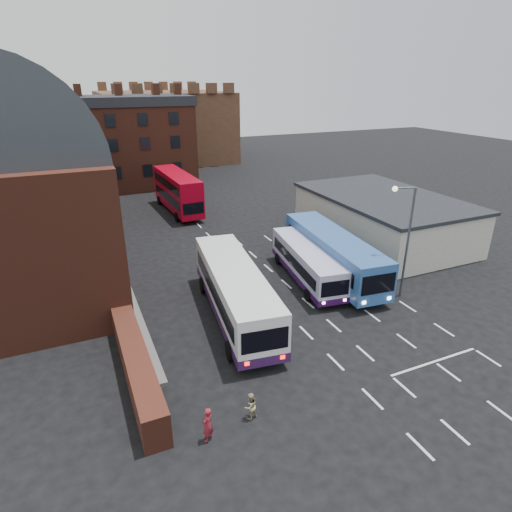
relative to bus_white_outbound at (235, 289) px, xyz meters
name	(u,v)px	position (x,y,z in m)	size (l,w,h in m)	color
ground	(328,354)	(3.25, -5.99, -2.02)	(180.00, 180.00, 0.00)	black
railway_station	(16,173)	(-12.25, 15.01, 5.61)	(12.00, 28.00, 16.00)	#602B1E
forecourt_wall	(137,367)	(-6.95, -3.99, -1.12)	(1.20, 10.00, 1.80)	#602B1E
cream_building	(382,217)	(18.25, 8.01, 0.13)	(10.40, 16.40, 4.25)	beige
brick_terrace	(110,148)	(-2.75, 40.01, 3.48)	(22.00, 10.00, 11.00)	brown
castle_keep	(164,126)	(9.25, 60.01, 3.98)	(22.00, 22.00, 12.00)	brown
bus_white_outbound	(235,289)	(0.00, 0.00, 0.00)	(4.43, 12.83, 3.43)	white
bus_white_inbound	(307,261)	(6.96, 2.83, -0.43)	(3.67, 10.12, 2.70)	silver
bus_blue	(333,252)	(9.25, 2.79, -0.03)	(4.04, 12.61, 3.38)	#315EA4
bus_red_double	(178,191)	(2.62, 24.73, 0.35)	(3.16, 11.28, 4.47)	#B10319
street_lamp	(405,232)	(11.59, -2.04, 2.82)	(1.56, 0.71, 8.03)	#50545A
pedestrian_red	(208,425)	(-4.86, -9.15, -1.18)	(0.61, 0.40, 1.68)	maroon
pedestrian_beige	(250,406)	(-2.69, -8.71, -1.35)	(0.66, 0.51, 1.35)	tan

